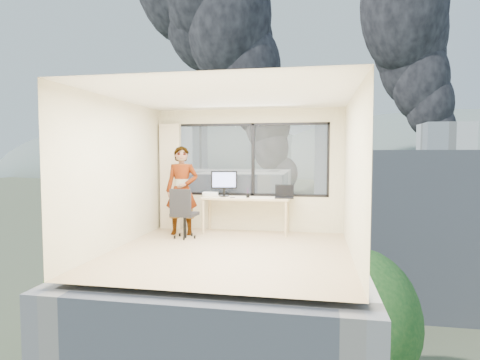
% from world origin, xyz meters
% --- Properties ---
extents(floor, '(4.00, 4.00, 0.01)m').
position_xyz_m(floor, '(0.00, 0.00, 0.00)').
color(floor, tan).
rests_on(floor, ground).
extents(ceiling, '(4.00, 4.00, 0.01)m').
position_xyz_m(ceiling, '(0.00, 0.00, 2.60)').
color(ceiling, white).
rests_on(ceiling, ground).
extents(wall_front, '(4.00, 0.01, 2.60)m').
position_xyz_m(wall_front, '(0.00, -2.00, 1.30)').
color(wall_front, beige).
rests_on(wall_front, ground).
extents(wall_left, '(0.01, 4.00, 2.60)m').
position_xyz_m(wall_left, '(-2.00, 0.00, 1.30)').
color(wall_left, beige).
rests_on(wall_left, ground).
extents(wall_right, '(0.01, 4.00, 2.60)m').
position_xyz_m(wall_right, '(2.00, 0.00, 1.30)').
color(wall_right, beige).
rests_on(wall_right, ground).
extents(window_wall, '(3.30, 0.16, 1.55)m').
position_xyz_m(window_wall, '(0.05, 2.00, 1.52)').
color(window_wall, black).
rests_on(window_wall, ground).
extents(curtain, '(0.45, 0.14, 2.30)m').
position_xyz_m(curtain, '(-1.72, 1.88, 1.15)').
color(curtain, beige).
rests_on(curtain, floor).
extents(desk, '(1.80, 0.60, 0.75)m').
position_xyz_m(desk, '(0.00, 1.66, 0.38)').
color(desk, tan).
rests_on(desk, floor).
extents(chair, '(0.55, 0.55, 1.00)m').
position_xyz_m(chair, '(-1.09, 0.94, 0.50)').
color(chair, black).
rests_on(chair, floor).
extents(person, '(0.71, 0.52, 1.81)m').
position_xyz_m(person, '(-1.26, 1.29, 0.90)').
color(person, '#2D2D33').
rests_on(person, floor).
extents(monitor, '(0.56, 0.23, 0.55)m').
position_xyz_m(monitor, '(-0.48, 1.74, 1.02)').
color(monitor, black).
rests_on(monitor, desk).
extents(game_console, '(0.34, 0.29, 0.08)m').
position_xyz_m(game_console, '(-0.80, 1.84, 0.79)').
color(game_console, white).
rests_on(game_console, desk).
extents(laptop, '(0.40, 0.42, 0.25)m').
position_xyz_m(laptop, '(0.80, 1.62, 0.87)').
color(laptop, black).
rests_on(laptop, desk).
extents(cellphone, '(0.11, 0.07, 0.01)m').
position_xyz_m(cellphone, '(-0.25, 1.52, 0.76)').
color(cellphone, black).
rests_on(cellphone, desk).
extents(pen_cup, '(0.08, 0.08, 0.09)m').
position_xyz_m(pen_cup, '(0.05, 1.60, 0.79)').
color(pen_cup, black).
rests_on(pen_cup, desk).
extents(handbag, '(0.28, 0.17, 0.20)m').
position_xyz_m(handbag, '(0.80, 1.81, 0.85)').
color(handbag, '#0E5447').
rests_on(handbag, desk).
extents(exterior_ground, '(400.00, 400.00, 0.04)m').
position_xyz_m(exterior_ground, '(0.00, 120.00, -14.00)').
color(exterior_ground, '#515B3D').
rests_on(exterior_ground, ground).
extents(near_bldg_a, '(16.00, 12.00, 14.00)m').
position_xyz_m(near_bldg_a, '(-9.00, 30.00, -7.00)').
color(near_bldg_a, beige).
rests_on(near_bldg_a, exterior_ground).
extents(near_bldg_b, '(14.00, 13.00, 16.00)m').
position_xyz_m(near_bldg_b, '(12.00, 38.00, -6.00)').
color(near_bldg_b, silver).
rests_on(near_bldg_b, exterior_ground).
extents(far_tower_a, '(14.00, 14.00, 28.00)m').
position_xyz_m(far_tower_a, '(-35.00, 95.00, 0.00)').
color(far_tower_a, silver).
rests_on(far_tower_a, exterior_ground).
extents(far_tower_b, '(13.00, 13.00, 30.00)m').
position_xyz_m(far_tower_b, '(8.00, 120.00, 1.00)').
color(far_tower_b, silver).
rests_on(far_tower_b, exterior_ground).
extents(far_tower_c, '(15.00, 15.00, 26.00)m').
position_xyz_m(far_tower_c, '(45.00, 140.00, -1.00)').
color(far_tower_c, silver).
rests_on(far_tower_c, exterior_ground).
extents(far_tower_d, '(16.00, 14.00, 22.00)m').
position_xyz_m(far_tower_d, '(-60.00, 150.00, -3.00)').
color(far_tower_d, silver).
rests_on(far_tower_d, exterior_ground).
extents(hill_a, '(288.00, 216.00, 90.00)m').
position_xyz_m(hill_a, '(-120.00, 320.00, -14.00)').
color(hill_a, slate).
rests_on(hill_a, exterior_ground).
extents(hill_b, '(300.00, 220.00, 96.00)m').
position_xyz_m(hill_b, '(100.00, 320.00, -14.00)').
color(hill_b, slate).
rests_on(hill_b, exterior_ground).
extents(tree_a, '(7.00, 7.00, 8.00)m').
position_xyz_m(tree_a, '(-16.00, 22.00, -10.00)').
color(tree_a, '#194D1D').
rests_on(tree_a, exterior_ground).
extents(tree_b, '(7.60, 7.60, 9.00)m').
position_xyz_m(tree_b, '(4.00, 18.00, -9.50)').
color(tree_b, '#194D1D').
rests_on(tree_b, exterior_ground).
extents(smoke_plume_a, '(40.00, 24.00, 90.00)m').
position_xyz_m(smoke_plume_a, '(-10.00, 150.00, 39.00)').
color(smoke_plume_a, black).
rests_on(smoke_plume_a, exterior_ground).
extents(smoke_plume_b, '(30.00, 18.00, 70.00)m').
position_xyz_m(smoke_plume_b, '(55.00, 170.00, 27.00)').
color(smoke_plume_b, black).
rests_on(smoke_plume_b, exterior_ground).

